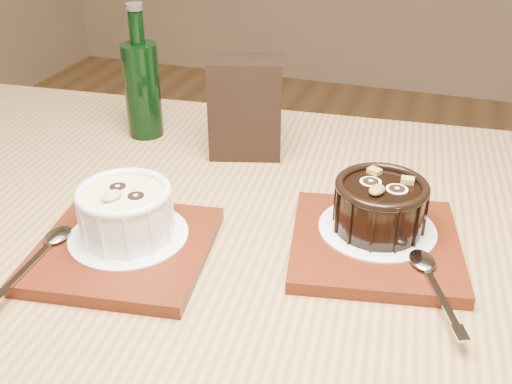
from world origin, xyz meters
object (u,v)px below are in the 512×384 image
table (244,308)px  condiment_stand (245,108)px  green_bottle (142,87)px  ramekin_dark (380,203)px  tray_right (375,244)px  ramekin_white (125,210)px  tray_left (124,249)px

table → condiment_stand: 0.28m
table → green_bottle: bearing=135.7°
ramekin_dark → table: bearing=-142.8°
tray_right → ramekin_dark: 0.04m
ramekin_dark → condiment_stand: 0.27m
ramekin_white → condiment_stand: (0.04, 0.26, 0.02)m
ramekin_dark → condiment_stand: size_ratio=0.72×
tray_left → green_bottle: bearing=113.1°
green_bottle → table: bearing=-44.3°
table → tray_left: bearing=-154.1°
tray_right → condiment_stand: condiment_stand is taller
tray_right → ramekin_dark: ramekin_dark is taller
tray_left → ramekin_white: bearing=95.0°
table → ramekin_dark: (0.14, 0.06, 0.14)m
table → ramekin_dark: 0.20m
ramekin_dark → green_bottle: green_bottle is taller
tray_left → green_bottle: 0.33m
ramekin_white → ramekin_dark: 0.27m
ramekin_white → condiment_stand: condiment_stand is taller
table → tray_right: bearing=15.5°
table → ramekin_white: bearing=-160.4°
table → tray_left: (-0.12, -0.06, 0.10)m
table → condiment_stand: size_ratio=9.01×
ramekin_white → tray_right: ramekin_white is taller
condiment_stand → green_bottle: green_bottle is taller
ramekin_dark → green_bottle: bearing=169.4°
condiment_stand → table: bearing=-71.4°
tray_right → ramekin_dark: size_ratio=1.77×
ramekin_white → tray_right: size_ratio=0.57×
ramekin_white → tray_right: bearing=39.7°
tray_left → tray_right: (0.26, 0.10, 0.00)m
ramekin_dark → green_bottle: (-0.38, 0.18, 0.03)m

